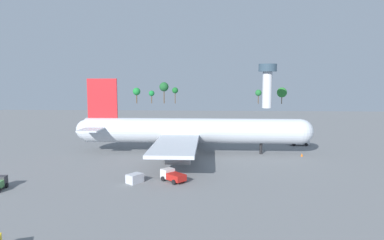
{
  "coord_description": "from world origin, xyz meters",
  "views": [
    {
      "loc": [
        4.8,
        -88.55,
        18.7
      ],
      "look_at": [
        0.0,
        0.0,
        8.35
      ],
      "focal_mm": 33.78,
      "sensor_mm": 36.0,
      "label": 1
    }
  ],
  "objects_px": {
    "cargo_container_fore": "(135,178)",
    "safety_cone_nose": "(302,155)",
    "cargo_airplane": "(191,131)",
    "control_tower": "(267,80)",
    "maintenance_van": "(173,176)",
    "pushback_tractor": "(299,142)"
  },
  "relations": [
    {
      "from": "pushback_tractor",
      "to": "control_tower",
      "type": "xyz_separation_m",
      "value": [
        10.28,
        126.94,
        16.13
      ]
    },
    {
      "from": "cargo_container_fore",
      "to": "control_tower",
      "type": "distance_m",
      "value": 172.78
    },
    {
      "from": "pushback_tractor",
      "to": "maintenance_van",
      "type": "height_order",
      "value": "maintenance_van"
    },
    {
      "from": "maintenance_van",
      "to": "cargo_container_fore",
      "type": "xyz_separation_m",
      "value": [
        -6.7,
        -1.19,
        -0.28
      ]
    },
    {
      "from": "cargo_airplane",
      "to": "control_tower",
      "type": "xyz_separation_m",
      "value": [
        39.59,
        138.93,
        11.6
      ]
    },
    {
      "from": "cargo_container_fore",
      "to": "control_tower",
      "type": "height_order",
      "value": "control_tower"
    },
    {
      "from": "cargo_airplane",
      "to": "control_tower",
      "type": "height_order",
      "value": "control_tower"
    },
    {
      "from": "pushback_tractor",
      "to": "cargo_container_fore",
      "type": "distance_m",
      "value": 53.84
    },
    {
      "from": "pushback_tractor",
      "to": "cargo_container_fore",
      "type": "bearing_deg",
      "value": -134.87
    },
    {
      "from": "pushback_tractor",
      "to": "control_tower",
      "type": "bearing_deg",
      "value": 85.37
    },
    {
      "from": "safety_cone_nose",
      "to": "control_tower",
      "type": "height_order",
      "value": "control_tower"
    },
    {
      "from": "cargo_container_fore",
      "to": "safety_cone_nose",
      "type": "distance_m",
      "value": 42.68
    },
    {
      "from": "maintenance_van",
      "to": "control_tower",
      "type": "bearing_deg",
      "value": 75.77
    },
    {
      "from": "cargo_container_fore",
      "to": "cargo_airplane",
      "type": "bearing_deg",
      "value": 71.67
    },
    {
      "from": "maintenance_van",
      "to": "cargo_container_fore",
      "type": "height_order",
      "value": "maintenance_van"
    },
    {
      "from": "cargo_airplane",
      "to": "pushback_tractor",
      "type": "xyz_separation_m",
      "value": [
        29.31,
        12.0,
        -4.54
      ]
    },
    {
      "from": "cargo_airplane",
      "to": "maintenance_van",
      "type": "distance_m",
      "value": 25.45
    },
    {
      "from": "cargo_airplane",
      "to": "pushback_tractor",
      "type": "height_order",
      "value": "cargo_airplane"
    },
    {
      "from": "maintenance_van",
      "to": "control_tower",
      "type": "distance_m",
      "value": 169.86
    },
    {
      "from": "safety_cone_nose",
      "to": "cargo_container_fore",
      "type": "bearing_deg",
      "value": -146.05
    },
    {
      "from": "pushback_tractor",
      "to": "cargo_airplane",
      "type": "bearing_deg",
      "value": -157.74
    },
    {
      "from": "cargo_airplane",
      "to": "maintenance_van",
      "type": "xyz_separation_m",
      "value": [
        -1.97,
        -24.97,
        -4.51
      ]
    }
  ]
}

